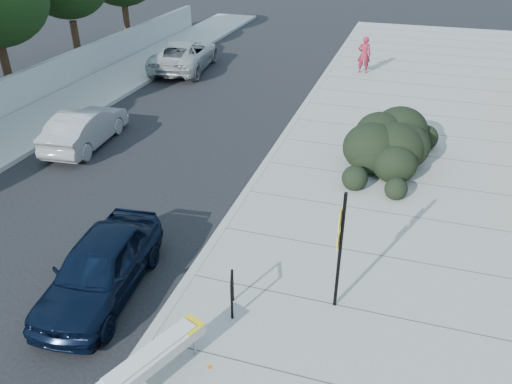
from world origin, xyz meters
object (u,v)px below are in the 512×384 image
bike_rack (232,290)px  pedestrian (364,55)px  wagon_silver (85,128)px  suv_silver (184,55)px  bench (155,356)px  sedan_navy (100,267)px  sign_post (340,245)px

bike_rack → pedestrian: pedestrian is taller
wagon_silver → suv_silver: size_ratio=0.73×
bench → sedan_navy: 2.87m
wagon_silver → suv_silver: (-0.68, 9.77, 0.10)m
bike_rack → suv_silver: suv_silver is taller
wagon_silver → pedestrian: (8.24, 11.46, 0.38)m
bench → pedestrian: bearing=109.5°
suv_silver → sign_post: bearing=116.6°
bench → bike_rack: bike_rack is taller
sign_post → pedestrian: size_ratio=1.51×
sedan_navy → bike_rack: bearing=-2.3°
bike_rack → wagon_silver: bearing=121.9°
bench → bike_rack: size_ratio=2.48×
bike_rack → pedestrian: 17.94m
bike_rack → sign_post: sign_post is taller
sedan_navy → suv_silver: (-5.56, 16.42, 0.08)m
sign_post → wagon_silver: 11.35m
sign_post → bike_rack: bearing=-157.7°
bench → pedestrian: (1.13, 19.92, 0.40)m
wagon_silver → bench: bearing=124.7°
bike_rack → sign_post: bearing=2.8°
sign_post → bench: bearing=-132.8°
bike_rack → bench: bearing=-127.4°
bike_rack → sedan_navy: sedan_navy is taller
bench → sedan_navy: sedan_navy is taller
wagon_silver → pedestrian: size_ratio=2.23×
sedan_navy → suv_silver: bearing=102.9°
bench → suv_silver: bearing=135.9°
sign_post → suv_silver: (-10.44, 15.48, -0.92)m
pedestrian → suv_silver: bearing=5.8°
suv_silver → pedestrian: pedestrian is taller
sedan_navy → suv_silver: size_ratio=0.73×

